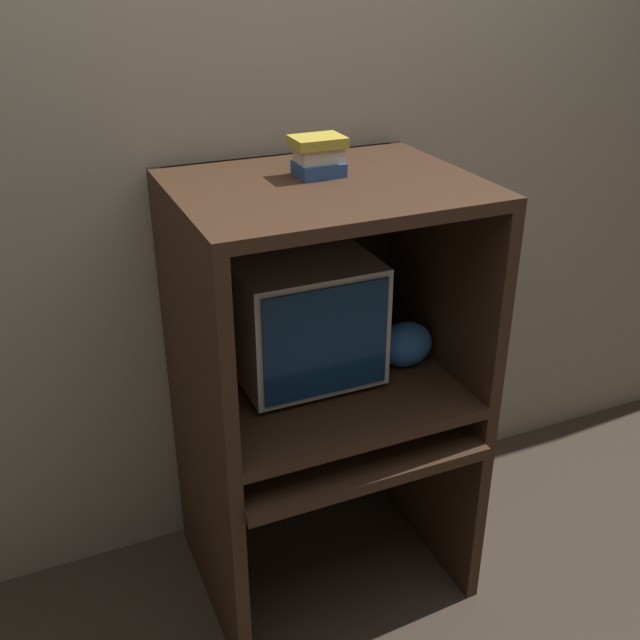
{
  "coord_description": "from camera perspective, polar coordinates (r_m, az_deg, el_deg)",
  "views": [
    {
      "loc": [
        -0.8,
        -1.47,
        1.95
      ],
      "look_at": [
        -0.01,
        0.34,
        0.97
      ],
      "focal_mm": 42.0,
      "sensor_mm": 36.0,
      "label": 1
    }
  ],
  "objects": [
    {
      "name": "mouse",
      "position": [
        2.34,
        5.72,
        -7.5
      ],
      "size": [
        0.06,
        0.04,
        0.03
      ],
      "color": "#28282B",
      "rests_on": "desk_base"
    },
    {
      "name": "hutch_upper",
      "position": [
        2.16,
        0.01,
        5.06
      ],
      "size": [
        0.83,
        0.67,
        0.63
      ],
      "color": "#382316",
      "rests_on": "desk_monitor_shelf"
    },
    {
      "name": "snack_bag",
      "position": [
        2.38,
        6.54,
        -1.85
      ],
      "size": [
        0.18,
        0.13,
        0.14
      ],
      "color": "#336BB7",
      "rests_on": "desk_monitor_shelf"
    },
    {
      "name": "desk_monitor_shelf",
      "position": [
        2.33,
        0.33,
        -5.26
      ],
      "size": [
        0.83,
        0.67,
        0.12
      ],
      "color": "#382316",
      "rests_on": "desk_base"
    },
    {
      "name": "wall_back",
      "position": [
        2.43,
        -3.48,
        11.01
      ],
      "size": [
        6.0,
        0.06,
        2.6
      ],
      "color": "gray",
      "rests_on": "ground_plane"
    },
    {
      "name": "desk_base",
      "position": [
        2.49,
        0.66,
        -12.18
      ],
      "size": [
        0.83,
        0.7,
        0.63
      ],
      "color": "#382316",
      "rests_on": "ground_plane"
    },
    {
      "name": "book_stack",
      "position": [
        2.1,
        -0.12,
        12.41
      ],
      "size": [
        0.14,
        0.11,
        0.11
      ],
      "color": "navy",
      "rests_on": "hutch_upper"
    },
    {
      "name": "crt_monitor",
      "position": [
        2.26,
        -1.61,
        0.47
      ],
      "size": [
        0.41,
        0.42,
        0.39
      ],
      "color": "beige",
      "rests_on": "desk_monitor_shelf"
    },
    {
      "name": "keyboard",
      "position": [
        2.23,
        -0.2,
        -9.26
      ],
      "size": [
        0.42,
        0.17,
        0.03
      ],
      "color": "#2D2D30",
      "rests_on": "desk_base"
    },
    {
      "name": "ground_plane",
      "position": [
        2.57,
        3.56,
        -22.84
      ],
      "size": [
        12.0,
        12.0,
        0.0
      ],
      "primitive_type": "plane",
      "color": "#3D3328"
    }
  ]
}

